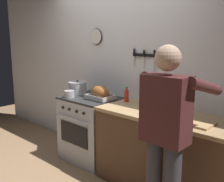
% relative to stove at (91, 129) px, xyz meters
% --- Properties ---
extents(wall_back, '(6.00, 0.13, 2.60)m').
position_rel_stove_xyz_m(wall_back, '(0.22, 0.36, 0.85)').
color(wall_back, silver).
rests_on(wall_back, ground).
extents(counter_block, '(2.03, 0.65, 0.90)m').
position_rel_stove_xyz_m(counter_block, '(1.43, 0.00, 0.01)').
color(counter_block, brown).
rests_on(counter_block, ground).
extents(stove, '(0.76, 0.67, 0.90)m').
position_rel_stove_xyz_m(stove, '(0.00, 0.00, 0.00)').
color(stove, '#BCBCC1').
rests_on(stove, ground).
extents(person_cook, '(0.51, 0.63, 1.66)m').
position_rel_stove_xyz_m(person_cook, '(1.55, -0.58, 0.50)').
color(person_cook, '#383842').
rests_on(person_cook, ground).
extents(roasting_pan, '(0.35, 0.26, 0.19)m').
position_rel_stove_xyz_m(roasting_pan, '(0.19, -0.01, 0.54)').
color(roasting_pan, '#B7B7BC').
rests_on(roasting_pan, stove).
extents(stock_pot, '(0.26, 0.26, 0.21)m').
position_rel_stove_xyz_m(stock_pot, '(-0.29, 0.02, 0.54)').
color(stock_pot, '#B7B7BC').
rests_on(stock_pot, stove).
extents(saucepan, '(0.14, 0.14, 0.10)m').
position_rel_stove_xyz_m(saucepan, '(-0.20, -0.21, 0.50)').
color(saucepan, '#B7B7BC').
rests_on(saucepan, stove).
extents(cutting_board, '(0.36, 0.24, 0.02)m').
position_rel_stove_xyz_m(cutting_board, '(1.57, -0.11, 0.46)').
color(cutting_board, tan).
rests_on(cutting_board, counter_block).
extents(bottle_cooking_oil, '(0.07, 0.07, 0.26)m').
position_rel_stove_xyz_m(bottle_cooking_oil, '(1.05, 0.08, 0.56)').
color(bottle_cooking_oil, gold).
rests_on(bottle_cooking_oil, counter_block).
extents(bottle_hot_sauce, '(0.05, 0.05, 0.19)m').
position_rel_stove_xyz_m(bottle_hot_sauce, '(0.52, 0.14, 0.53)').
color(bottle_hot_sauce, red).
rests_on(bottle_hot_sauce, counter_block).
extents(bottle_dish_soap, '(0.07, 0.07, 0.23)m').
position_rel_stove_xyz_m(bottle_dish_soap, '(1.23, 0.10, 0.54)').
color(bottle_dish_soap, '#338CCC').
rests_on(bottle_dish_soap, counter_block).
extents(bottle_olive_oil, '(0.07, 0.07, 0.28)m').
position_rel_stove_xyz_m(bottle_olive_oil, '(0.74, 0.17, 0.56)').
color(bottle_olive_oil, '#385623').
rests_on(bottle_olive_oil, counter_block).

